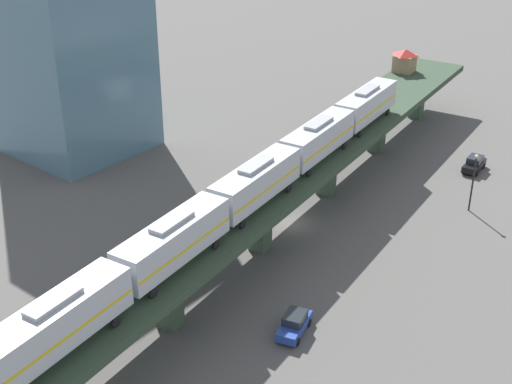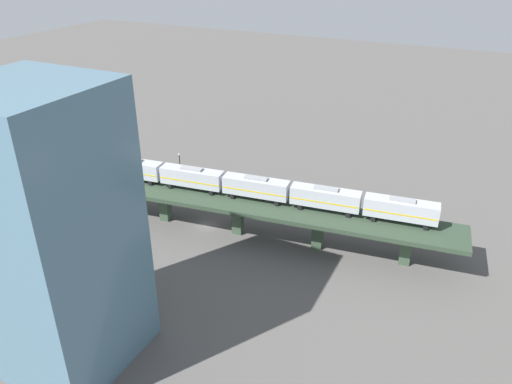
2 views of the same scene
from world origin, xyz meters
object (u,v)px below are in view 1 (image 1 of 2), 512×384
object	(u,v)px
street_car_black	(474,164)
street_lamp	(473,178)
subway_train	(256,182)
signal_hut	(405,60)
street_car_blue	(294,324)
delivery_truck	(307,146)
office_tower	(66,15)

from	to	relation	value
street_car_black	street_lamp	bearing A→B (deg)	110.97
subway_train	signal_hut	size ratio (longest dim) A/B	17.34
signal_hut	street_car_blue	size ratio (longest dim) A/B	0.76
street_car_black	delivery_truck	world-z (taller)	delivery_truck
street_car_blue	signal_hut	bearing A→B (deg)	-70.47
subway_train	street_lamp	distance (m)	27.45
street_car_blue	street_car_black	distance (m)	41.00
delivery_truck	office_tower	distance (m)	34.87
subway_train	office_tower	xyz separation A→B (m)	(37.58, -8.40, 8.68)
street_car_black	delivery_truck	size ratio (longest dim) A/B	0.62
street_car_blue	street_car_black	xyz separation A→B (m)	(1.66, -40.97, 0.00)
street_lamp	office_tower	distance (m)	53.46
street_lamp	subway_train	bearing A→B (deg)	64.69
signal_hut	street_car_black	xyz separation A→B (m)	(-17.13, 11.99, -7.64)
street_car_black	street_lamp	xyz separation A→B (m)	(-4.03, 10.51, 3.17)
signal_hut	street_lamp	world-z (taller)	signal_hut
signal_hut	street_lamp	size ratio (longest dim) A/B	0.52
street_car_black	street_car_blue	bearing A→B (deg)	92.31
signal_hut	office_tower	bearing A→B (deg)	54.01
subway_train	street_lamp	size ratio (longest dim) A/B	8.97
street_car_black	subway_train	bearing A→B (deg)	77.87
subway_train	street_car_blue	size ratio (longest dim) A/B	13.19
signal_hut	street_lamp	bearing A→B (deg)	133.24
street_car_black	office_tower	distance (m)	54.98
subway_train	office_tower	bearing A→B (deg)	-12.60
street_car_blue	street_lamp	size ratio (longest dim) A/B	0.68
street_car_black	delivery_truck	bearing A→B (deg)	28.92
subway_train	signal_hut	world-z (taller)	subway_train
subway_train	street_lamp	xyz separation A→B (m)	(-11.52, -24.36, -5.21)
street_car_blue	office_tower	xyz separation A→B (m)	(46.72, -14.50, 17.06)
street_lamp	office_tower	size ratio (longest dim) A/B	0.19
delivery_truck	office_tower	xyz separation A→B (m)	(26.32, 16.11, 16.24)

